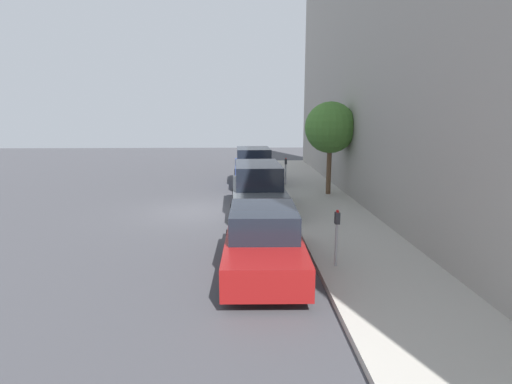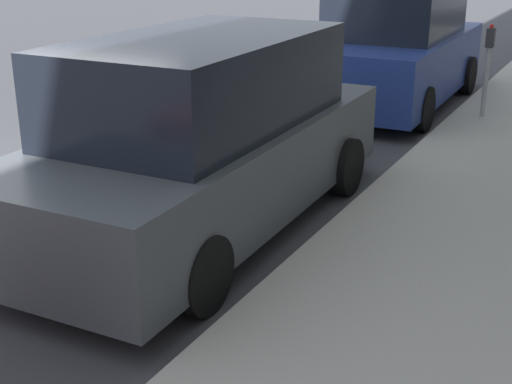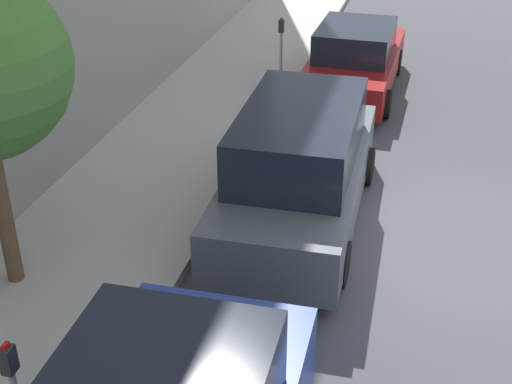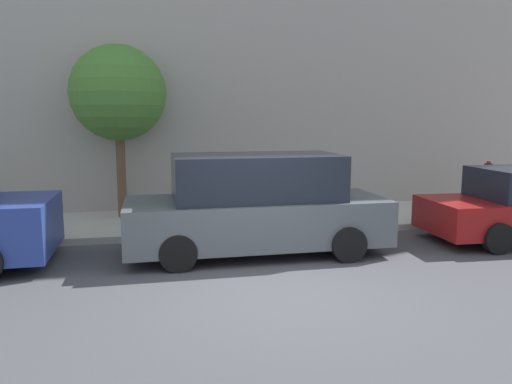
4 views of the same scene
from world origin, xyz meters
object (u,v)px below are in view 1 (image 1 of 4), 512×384
object	(u,v)px
parking_meter_near	(337,232)
street_tree	(330,128)
parked_suv_third	(253,168)
parking_meter_far	(286,168)
parked_sedan_nearest	(264,241)
parked_minivan_second	(258,188)

from	to	relation	value
parking_meter_near	street_tree	distance (m)	9.22
parked_suv_third	parking_meter_far	xyz separation A→B (m)	(1.66, -0.75, 0.07)
parked_sedan_nearest	parked_suv_third	size ratio (longest dim) A/B	0.94
parked_minivan_second	street_tree	size ratio (longest dim) A/B	1.19
parked_sedan_nearest	street_tree	bearing A→B (deg)	68.34
parked_minivan_second	parking_meter_far	bearing A→B (deg)	72.66
parked_suv_third	parking_meter_far	bearing A→B (deg)	-24.41
parked_sedan_nearest	street_tree	distance (m)	9.57
parked_sedan_nearest	parking_meter_near	world-z (taller)	parked_sedan_nearest
parking_meter_far	street_tree	bearing A→B (deg)	-56.95
parked_minivan_second	parking_meter_near	distance (m)	6.31
parked_suv_third	street_tree	size ratio (longest dim) A/B	1.17
parked_suv_third	parking_meter_near	distance (m)	12.26
parked_sedan_nearest	parked_minivan_second	bearing A→B (deg)	89.26
street_tree	parked_sedan_nearest	bearing A→B (deg)	-111.66
parking_meter_far	parked_sedan_nearest	bearing A→B (deg)	-98.80
parking_meter_near	parking_meter_far	bearing A→B (deg)	90.00
parked_minivan_second	parked_suv_third	bearing A→B (deg)	90.04
parked_suv_third	street_tree	bearing A→B (deg)	-44.97
parked_minivan_second	parking_meter_near	world-z (taller)	parked_minivan_second
parked_minivan_second	parked_suv_third	distance (m)	6.07
parked_minivan_second	parked_sedan_nearest	bearing A→B (deg)	-90.74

